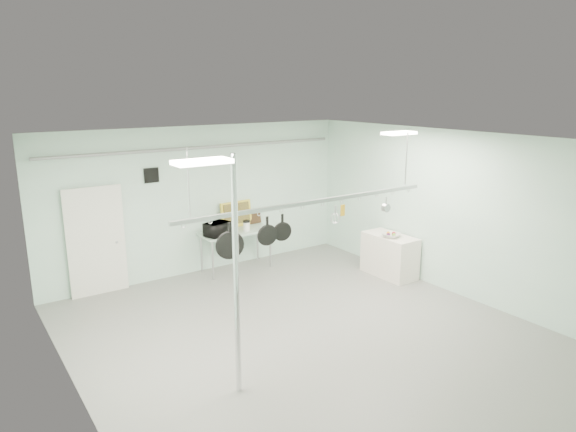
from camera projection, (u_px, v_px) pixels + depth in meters
floor at (313, 339)px, 8.33m from camera, size 8.00×8.00×0.00m
ceiling at (315, 142)px, 7.56m from camera, size 7.00×8.00×0.02m
back_wall at (202, 200)px, 11.13m from camera, size 7.00×0.02×3.20m
right_wall at (458, 214)px, 9.87m from camera, size 0.02×8.00×3.20m
door at (96, 242)px, 9.95m from camera, size 1.10×0.10×2.20m
wall_vent at (151, 175)px, 10.35m from camera, size 0.30×0.04×0.30m
conduit_pipe at (202, 147)px, 10.78m from camera, size 6.60×0.07×0.07m
chrome_pole at (236, 279)px, 6.53m from camera, size 0.08×0.08×3.20m
prep_table at (236, 234)px, 11.33m from camera, size 1.60×0.70×0.91m
side_cabinet at (390, 255)px, 11.08m from camera, size 0.60×1.20×0.90m
pot_rack at (313, 200)px, 8.14m from camera, size 4.80×0.06×1.00m
light_panel_left at (202, 162)px, 5.71m from camera, size 0.65×0.30×0.05m
light_panel_right at (399, 133)px, 9.37m from camera, size 0.65×0.30×0.05m
microwave at (217, 229)px, 10.89m from camera, size 0.61×0.50×0.29m
coffee_canister at (247, 226)px, 11.29m from camera, size 0.17×0.17×0.19m
painting_large at (236, 214)px, 11.59m from camera, size 0.79×0.18×0.58m
painting_small at (255, 218)px, 11.90m from camera, size 0.30×0.09×0.25m
fruit_bowl at (391, 235)px, 10.81m from camera, size 0.48×0.48×0.09m
skillet_left at (230, 241)px, 7.41m from camera, size 0.42×0.16×0.56m
skillet_mid at (267, 231)px, 7.76m from camera, size 0.33×0.11×0.44m
skillet_right at (282, 227)px, 7.90m from camera, size 0.30×0.12×0.41m
whisk at (335, 215)px, 8.48m from camera, size 0.23×0.23×0.33m
grater at (343, 210)px, 8.55m from camera, size 0.09×0.05×0.21m
saucepan at (386, 204)px, 9.11m from camera, size 0.18×0.14×0.27m
fruit_cluster at (391, 233)px, 10.80m from camera, size 0.24×0.24×0.09m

